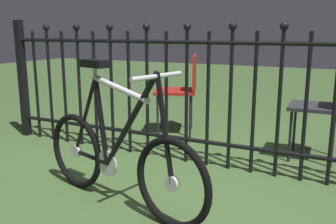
# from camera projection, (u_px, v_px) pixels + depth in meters

# --- Properties ---
(ground_plane) EXTENTS (20.00, 20.00, 0.00)m
(ground_plane) POSITION_uv_depth(u_px,v_px,m) (172.00, 200.00, 2.51)
(ground_plane) COLOR #416131
(iron_fence) EXTENTS (4.32, 0.07, 1.23)m
(iron_fence) POSITION_uv_depth(u_px,v_px,m) (203.00, 92.00, 3.05)
(iron_fence) COLOR black
(iron_fence) RESTS_ON ground
(bicycle) EXTENTS (1.41, 0.47, 0.94)m
(bicycle) POSITION_uv_depth(u_px,v_px,m) (118.00, 156.00, 2.37)
(bicycle) COLOR black
(bicycle) RESTS_ON ground
(chair_red) EXTENTS (0.56, 0.56, 0.86)m
(chair_red) POSITION_uv_depth(u_px,v_px,m) (183.00, 86.00, 4.04)
(chair_red) COLOR black
(chair_red) RESTS_ON ground
(chair_charcoal) EXTENTS (0.44, 0.43, 0.81)m
(chair_charcoal) POSITION_uv_depth(u_px,v_px,m) (324.00, 103.00, 3.19)
(chair_charcoal) COLOR black
(chair_charcoal) RESTS_ON ground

